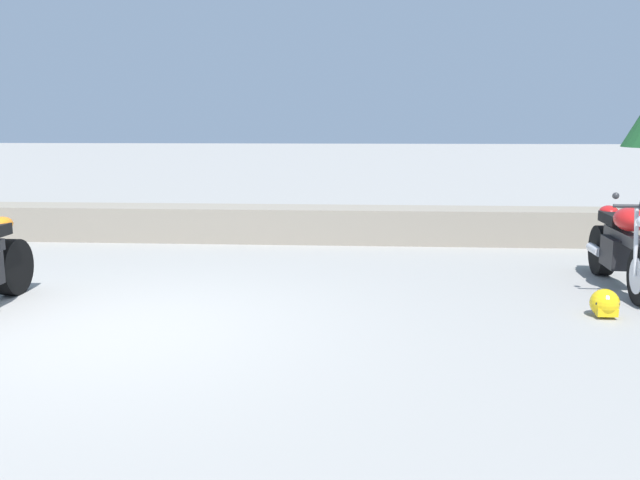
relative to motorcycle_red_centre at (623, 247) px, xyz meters
name	(u,v)px	position (x,y,z in m)	size (l,w,h in m)	color
ground_plane	(111,330)	(-5.25, -1.89, -0.49)	(120.00, 120.00, 0.00)	gray
stone_wall	(222,223)	(-5.25, 2.91, -0.21)	(36.00, 0.80, 0.55)	gray
motorcycle_red_centre	(623,247)	(0.00, 0.00, 0.00)	(0.67, 2.07, 1.18)	black
rider_helmet	(605,304)	(-0.58, -1.17, -0.35)	(0.28, 0.28, 0.28)	yellow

